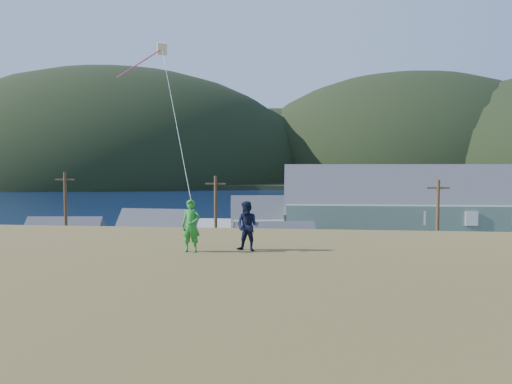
# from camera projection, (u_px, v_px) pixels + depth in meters

# --- Properties ---
(ground) EXTENTS (900.00, 900.00, 0.00)m
(ground) POSITION_uv_depth(u_px,v_px,m) (266.00, 303.00, 33.47)
(ground) COLOR #0A1638
(ground) RESTS_ON ground
(grass_strip) EXTENTS (110.00, 8.00, 0.10)m
(grass_strip) POSITION_uv_depth(u_px,v_px,m) (264.00, 311.00, 31.48)
(grass_strip) COLOR #4C3D19
(grass_strip) RESTS_ON ground
(waterfront_lot) EXTENTS (72.00, 36.00, 0.12)m
(waterfront_lot) POSITION_uv_depth(u_px,v_px,m) (279.00, 257.00, 50.35)
(waterfront_lot) COLOR #28282B
(waterfront_lot) RESTS_ON ground
(wharf) EXTENTS (26.00, 14.00, 0.90)m
(wharf) POSITION_uv_depth(u_px,v_px,m) (250.00, 226.00, 73.81)
(wharf) COLOR gray
(wharf) RESTS_ON ground
(far_shore) EXTENTS (900.00, 320.00, 2.00)m
(far_shore) POSITION_uv_depth(u_px,v_px,m) (302.00, 179.00, 361.05)
(far_shore) COLOR black
(far_shore) RESTS_ON ground
(far_hills) EXTENTS (760.00, 265.00, 143.00)m
(far_hills) POSITION_uv_depth(u_px,v_px,m) (354.00, 180.00, 306.93)
(far_hills) COLOR black
(far_hills) RESTS_ON ground
(lodge) EXTENTS (35.75, 11.11, 12.46)m
(lodge) POSITION_uv_depth(u_px,v_px,m) (445.00, 215.00, 50.16)
(lodge) COLOR slate
(lodge) RESTS_ON waterfront_lot
(shed_teal) EXTENTS (8.18, 6.12, 6.01)m
(shed_teal) POSITION_uv_depth(u_px,v_px,m) (62.00, 244.00, 45.70)
(shed_teal) COLOR #317074
(shed_teal) RESTS_ON waterfront_lot
(shed_palegreen_near) EXTENTS (8.99, 5.94, 6.30)m
(shed_palegreen_near) POSITION_uv_depth(u_px,v_px,m) (155.00, 235.00, 51.48)
(shed_palegreen_near) COLOR gray
(shed_palegreen_near) RESTS_ON waterfront_lot
(shed_white) EXTENTS (8.11, 6.01, 5.92)m
(shed_white) POSITION_uv_depth(u_px,v_px,m) (276.00, 251.00, 41.94)
(shed_white) COLOR silver
(shed_white) RESTS_ON waterfront_lot
(shed_palegreen_far) EXTENTS (12.52, 8.42, 7.81)m
(shed_palegreen_far) POSITION_uv_depth(u_px,v_px,m) (277.00, 223.00, 57.22)
(shed_palegreen_far) COLOR gray
(shed_palegreen_far) RESTS_ON waterfront_lot
(utility_poles) EXTENTS (28.90, 0.24, 9.49)m
(utility_poles) POSITION_uv_depth(u_px,v_px,m) (231.00, 236.00, 35.02)
(utility_poles) COLOR #47331E
(utility_poles) RESTS_ON waterfront_lot
(parked_cars) EXTENTS (21.00, 11.53, 1.52)m
(parked_cars) POSITION_uv_depth(u_px,v_px,m) (198.00, 243.00, 55.32)
(parked_cars) COLOR maroon
(parked_cars) RESTS_ON waterfront_lot
(kite_flyer_green) EXTENTS (0.65, 0.45, 1.71)m
(kite_flyer_green) POSITION_uv_depth(u_px,v_px,m) (191.00, 226.00, 14.78)
(kite_flyer_green) COLOR #258A2B
(kite_flyer_green) RESTS_ON hillside
(kite_flyer_navy) EXTENTS (0.94, 0.83, 1.64)m
(kite_flyer_navy) POSITION_uv_depth(u_px,v_px,m) (248.00, 226.00, 14.99)
(kite_flyer_navy) COLOR black
(kite_flyer_navy) RESTS_ON hillside
(kite_rig) EXTENTS (2.24, 3.90, 10.38)m
(kite_rig) POSITION_uv_depth(u_px,v_px,m) (159.00, 53.00, 21.59)
(kite_rig) COLOR beige
(kite_rig) RESTS_ON ground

